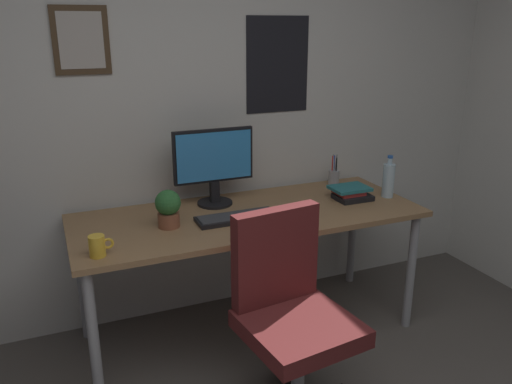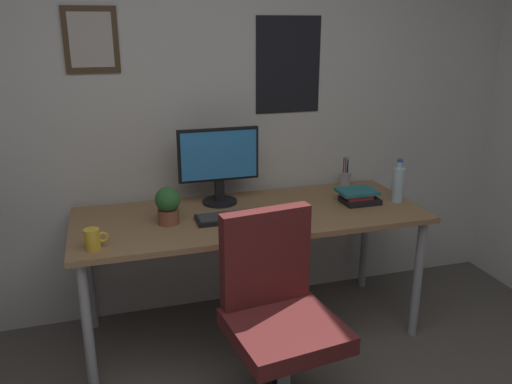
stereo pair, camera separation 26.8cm
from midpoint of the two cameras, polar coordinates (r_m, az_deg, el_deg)
name	(u,v)px [view 1 (the left image)]	position (r m, az deg, el deg)	size (l,w,h in m)	color
wall_back	(176,102)	(3.04, -11.37, 9.75)	(4.40, 0.10, 2.60)	silver
desk	(249,225)	(2.84, -3.48, -3.66)	(1.89, 0.74, 0.74)	#936D47
office_chair	(290,307)	(2.34, 0.39, -12.63)	(0.57, 0.57, 0.95)	#591E1E
monitor	(214,164)	(2.90, -7.33, 3.09)	(0.46, 0.20, 0.43)	black
keyboard	(237,217)	(2.72, -4.96, -2.87)	(0.43, 0.15, 0.03)	black
computer_mouse	(290,210)	(2.80, 1.03, -2.08)	(0.06, 0.11, 0.04)	black
water_bottle	(388,180)	(3.11, 12.07, 1.31)	(0.07, 0.07, 0.25)	silver
coffee_mug_near	(98,246)	(2.43, -20.16, -5.68)	(0.11, 0.07, 0.10)	yellow
potted_plant	(168,207)	(2.65, -12.57, -1.71)	(0.13, 0.13, 0.19)	brown
pen_cup	(334,177)	(3.31, 6.32, 1.68)	(0.07, 0.07, 0.20)	#9EA0A5
book_stack_left	(351,193)	(3.05, 7.98, -0.16)	(0.22, 0.19, 0.07)	black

